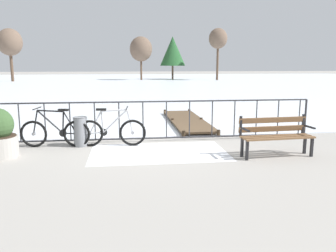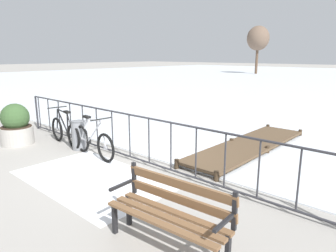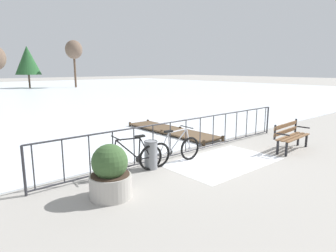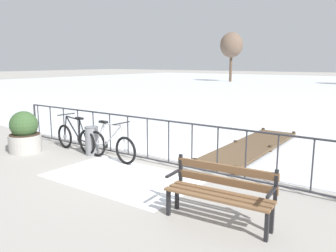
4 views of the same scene
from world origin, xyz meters
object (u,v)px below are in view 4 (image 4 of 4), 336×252
park_bench (221,189)px  planter_with_shrub (25,133)px  bicycle_near_railing (110,145)px  bicycle_second (76,138)px  trash_bin (92,140)px

park_bench → planter_with_shrub: bearing=174.1°
park_bench → planter_with_shrub: 6.08m
park_bench → planter_with_shrub: size_ratio=1.49×
bicycle_near_railing → planter_with_shrub: planter_with_shrub is taller
bicycle_second → planter_with_shrub: (-1.06, -0.81, 0.13)m
bicycle_near_railing → park_bench: size_ratio=1.05×
bicycle_second → park_bench: bicycle_second is taller
bicycle_second → trash_bin: bicycle_second is taller
park_bench → trash_bin: park_bench is taller
bicycle_second → trash_bin: bearing=3.1°
bicycle_near_railing → park_bench: (3.63, -1.37, 0.14)m
bicycle_near_railing → bicycle_second: 1.35m
bicycle_second → park_bench: (4.99, -1.43, 0.14)m
bicycle_near_railing → bicycle_second: (-1.35, 0.06, 0.00)m
planter_with_shrub → trash_bin: planter_with_shrub is taller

